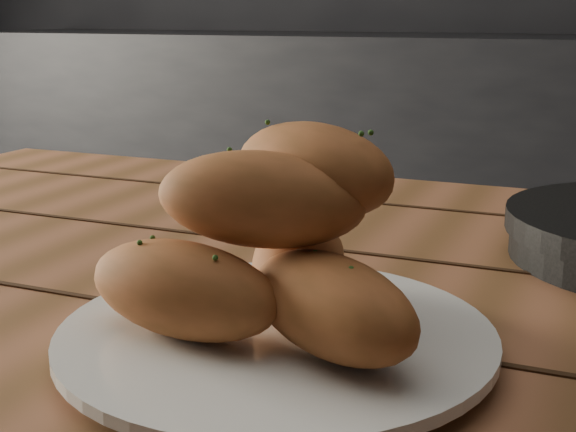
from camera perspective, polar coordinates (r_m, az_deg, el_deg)
The scene contains 4 objects.
counter at distance 2.73m, azimuth 4.54°, elevation 3.28°, with size 2.80×0.60×0.90m, color black.
table at distance 0.68m, azimuth 9.99°, elevation -13.32°, with size 1.59×0.91×0.75m.
plate at distance 0.54m, azimuth -0.84°, elevation -8.81°, with size 0.29×0.29×0.02m.
bread_rolls at distance 0.52m, azimuth -0.88°, elevation -2.11°, with size 0.25×0.21×0.13m.
Camera 1 is at (0.84, -0.84, 0.97)m, focal length 50.00 mm.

